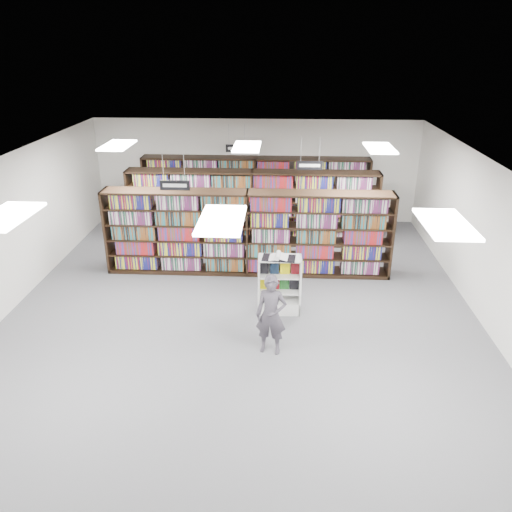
{
  "coord_description": "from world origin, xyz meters",
  "views": [
    {
      "loc": [
        0.8,
        -9.37,
        5.43
      ],
      "look_at": [
        0.29,
        0.5,
        1.1
      ],
      "focal_mm": 35.0,
      "sensor_mm": 36.0,
      "label": 1
    }
  ],
  "objects_px": {
    "shopper": "(271,315)",
    "open_book": "(278,257)",
    "endcap_display": "(279,292)",
    "bookshelf_row_near": "(248,233)"
  },
  "relations": [
    {
      "from": "bookshelf_row_near",
      "to": "open_book",
      "type": "distance_m",
      "value": 2.14
    },
    {
      "from": "bookshelf_row_near",
      "to": "endcap_display",
      "type": "relative_size",
      "value": 5.51
    },
    {
      "from": "bookshelf_row_near",
      "to": "shopper",
      "type": "height_order",
      "value": "bookshelf_row_near"
    },
    {
      "from": "endcap_display",
      "to": "shopper",
      "type": "relative_size",
      "value": 0.81
    },
    {
      "from": "bookshelf_row_near",
      "to": "shopper",
      "type": "xyz_separation_m",
      "value": [
        0.67,
        -3.45,
        -0.27
      ]
    },
    {
      "from": "shopper",
      "to": "endcap_display",
      "type": "bearing_deg",
      "value": 93.36
    },
    {
      "from": "shopper",
      "to": "open_book",
      "type": "bearing_deg",
      "value": 94.31
    },
    {
      "from": "shopper",
      "to": "bookshelf_row_near",
      "type": "bearing_deg",
      "value": 109.46
    },
    {
      "from": "bookshelf_row_near",
      "to": "open_book",
      "type": "xyz_separation_m",
      "value": [
        0.77,
        -1.98,
        0.25
      ]
    },
    {
      "from": "bookshelf_row_near",
      "to": "open_book",
      "type": "height_order",
      "value": "bookshelf_row_near"
    }
  ]
}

